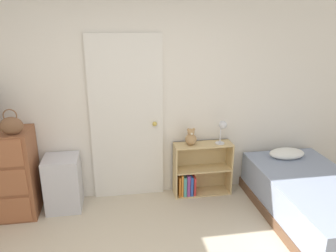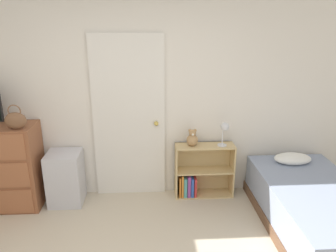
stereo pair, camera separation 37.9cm
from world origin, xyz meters
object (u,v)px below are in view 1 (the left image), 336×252
at_px(bed, 314,201).
at_px(desk_lamp, 222,127).
at_px(bookshelf, 197,173).
at_px(storage_bin, 63,183).
at_px(handbag, 11,125).
at_px(teddy_bear, 191,138).

bearing_deg(bed, desk_lamp, 137.93).
distance_m(desk_lamp, bed, 1.30).
distance_m(bookshelf, bed, 1.38).
bearing_deg(bookshelf, storage_bin, -177.12).
bearing_deg(bed, storage_bin, 165.39).
bearing_deg(handbag, desk_lamp, 4.95).
xyz_separation_m(handbag, desk_lamp, (2.34, 0.20, -0.22)).
xyz_separation_m(storage_bin, bookshelf, (1.64, 0.08, -0.04)).
xyz_separation_m(storage_bin, bed, (2.76, -0.72, -0.08)).
distance_m(teddy_bear, desk_lamp, 0.40).
bearing_deg(bookshelf, handbag, -173.03).
xyz_separation_m(teddy_bear, bed, (1.22, -0.79, -0.53)).
distance_m(handbag, bookshelf, 2.23).
bearing_deg(bed, handbag, 170.15).
bearing_deg(teddy_bear, bed, -33.01).
relative_size(storage_bin, bookshelf, 0.89).
distance_m(handbag, teddy_bear, 2.00).
bearing_deg(handbag, bookshelf, 6.97).
bearing_deg(handbag, teddy_bear, 6.97).
bearing_deg(desk_lamp, bed, -42.07).
height_order(handbag, teddy_bear, handbag).
bearing_deg(teddy_bear, storage_bin, -177.37).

